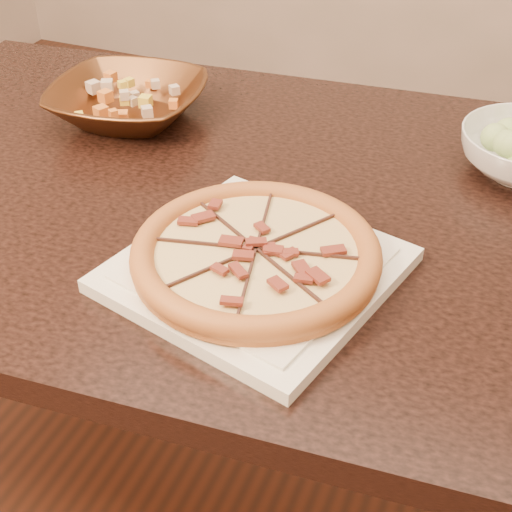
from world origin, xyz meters
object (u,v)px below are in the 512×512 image
at_px(dining_table, 231,249).
at_px(bronze_bowl, 129,102).
at_px(plate, 256,269).
at_px(pizza, 256,253).

xyz_separation_m(dining_table, bronze_bowl, (-0.25, 0.14, 0.14)).
relative_size(dining_table, plate, 3.79).
xyz_separation_m(dining_table, pizza, (0.11, -0.18, 0.14)).
bearing_deg(dining_table, pizza, -56.90).
relative_size(pizza, bronze_bowl, 1.18).
xyz_separation_m(pizza, bronze_bowl, (-0.36, 0.32, -0.00)).
distance_m(dining_table, plate, 0.24).
height_order(dining_table, pizza, pizza).
xyz_separation_m(plate, bronze_bowl, (-0.36, 0.32, 0.02)).
xyz_separation_m(plate, pizza, (-0.00, -0.00, 0.02)).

